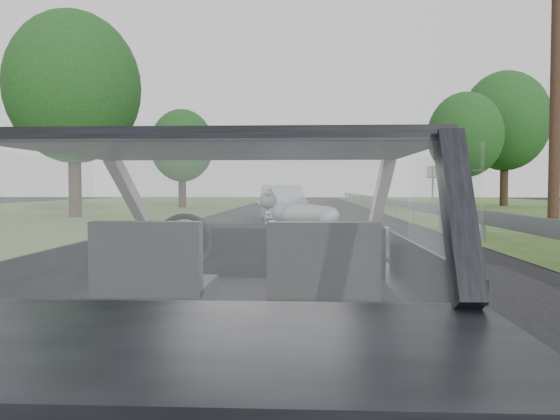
# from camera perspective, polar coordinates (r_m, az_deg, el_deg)

# --- Properties ---
(subject_car) EXTENTS (1.80, 4.00, 1.45)m
(subject_car) POSITION_cam_1_polar(r_m,az_deg,el_deg) (2.89, -3.73, -7.96)
(subject_car) COLOR black
(subject_car) RESTS_ON ground
(dashboard) EXTENTS (1.58, 0.45, 0.30)m
(dashboard) POSITION_cam_1_polar(r_m,az_deg,el_deg) (3.49, -2.56, -4.12)
(dashboard) COLOR black
(dashboard) RESTS_ON subject_car
(driver_seat) EXTENTS (0.50, 0.72, 0.42)m
(driver_seat) POSITION_cam_1_polar(r_m,az_deg,el_deg) (2.66, -13.09, -5.53)
(driver_seat) COLOR black
(driver_seat) RESTS_ON subject_car
(passenger_seat) EXTENTS (0.50, 0.72, 0.42)m
(passenger_seat) POSITION_cam_1_polar(r_m,az_deg,el_deg) (2.56, 4.47, -5.78)
(passenger_seat) COLOR black
(passenger_seat) RESTS_ON subject_car
(steering_wheel) EXTENTS (0.36, 0.36, 0.04)m
(steering_wheel) POSITION_cam_1_polar(r_m,az_deg,el_deg) (3.25, -10.10, -3.37)
(steering_wheel) COLOR black
(steering_wheel) RESTS_ON dashboard
(cat) EXTENTS (0.56, 0.25, 0.24)m
(cat) POSITION_cam_1_polar(r_m,az_deg,el_deg) (3.42, 2.74, -0.39)
(cat) COLOR #97979A
(cat) RESTS_ON dashboard
(guardrail) EXTENTS (0.05, 90.00, 0.32)m
(guardrail) POSITION_cam_1_polar(r_m,az_deg,el_deg) (13.44, 20.03, -0.64)
(guardrail) COLOR gray
(guardrail) RESTS_ON ground
(other_car) EXTENTS (2.13, 4.29, 1.36)m
(other_car) POSITION_cam_1_polar(r_m,az_deg,el_deg) (20.08, 0.23, 0.72)
(other_car) COLOR #AFBACB
(other_car) RESTS_ON ground
(highway_sign) EXTENTS (0.44, 0.87, 2.28)m
(highway_sign) POSITION_cam_1_polar(r_m,az_deg,el_deg) (27.33, 15.66, 2.02)
(highway_sign) COLOR #105C29
(highway_sign) RESTS_ON ground
(utility_pole) EXTENTS (0.30, 0.30, 8.79)m
(utility_pole) POSITION_cam_1_polar(r_m,az_deg,el_deg) (16.15, 26.91, 13.33)
(utility_pole) COLOR #4C3126
(utility_pole) RESTS_ON ground
(tree_2) EXTENTS (6.05, 6.05, 6.92)m
(tree_2) POSITION_cam_1_polar(r_m,az_deg,el_deg) (35.59, 18.76, 5.78)
(tree_2) COLOR #114312
(tree_2) RESTS_ON ground
(tree_3) EXTENTS (7.38, 7.38, 8.96)m
(tree_3) POSITION_cam_1_polar(r_m,az_deg,el_deg) (40.66, 22.42, 6.72)
(tree_3) COLOR #114312
(tree_3) RESTS_ON ground
(tree_5) EXTENTS (7.40, 7.40, 8.45)m
(tree_5) POSITION_cam_1_polar(r_m,az_deg,el_deg) (24.98, -20.73, 9.04)
(tree_5) COLOR #114312
(tree_5) RESTS_ON ground
(tree_6) EXTENTS (4.43, 4.43, 6.01)m
(tree_6) POSITION_cam_1_polar(r_m,az_deg,el_deg) (35.02, -10.20, 5.17)
(tree_6) COLOR #114312
(tree_6) RESTS_ON ground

